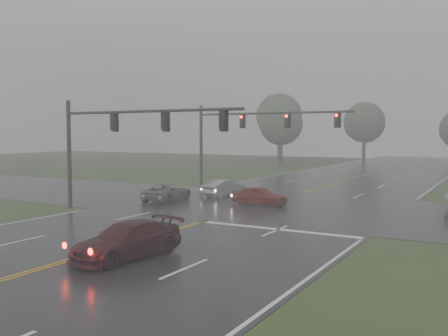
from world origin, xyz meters
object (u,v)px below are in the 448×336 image
Objects in this scene: sedan_red at (260,205)px; sedan_maroon at (127,258)px; signal_gantry_far at (244,129)px; car_grey at (167,201)px; sedan_silver at (225,196)px; signal_gantry_near at (116,133)px.

sedan_maroon is at bearing -173.47° from sedan_red.
sedan_maroon is 0.34× the size of signal_gantry_far.
sedan_red is (-1.70, 15.47, 0.00)m from sedan_maroon.
car_grey is at bearing 129.30° from sedan_maroon.
sedan_red is 11.67m from signal_gantry_far.
sedan_silver reaches higher than sedan_red.
car_grey is (-8.38, 14.11, 0.00)m from sedan_maroon.
sedan_maroon is 1.09× the size of car_grey.
sedan_red is 6.82m from car_grey.
sedan_red is at bearing -56.93° from signal_gantry_far.
sedan_maroon reaches higher than sedan_silver.
car_grey is at bearing -95.63° from signal_gantry_far.
sedan_silver is 0.27× the size of signal_gantry_far.
sedan_maroon is 25.84m from signal_gantry_far.
signal_gantry_near reaches higher than sedan_red.
signal_gantry_far reaches higher than signal_gantry_near.
signal_gantry_near reaches higher than sedan_maroon.
car_grey is at bearing 75.15° from sedan_silver.
sedan_red is at bearing -174.51° from car_grey.
signal_gantry_far is at bearing 115.57° from sedan_maroon.
sedan_maroon is 12.44m from signal_gantry_near.
sedan_maroon is 15.56m from sedan_red.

